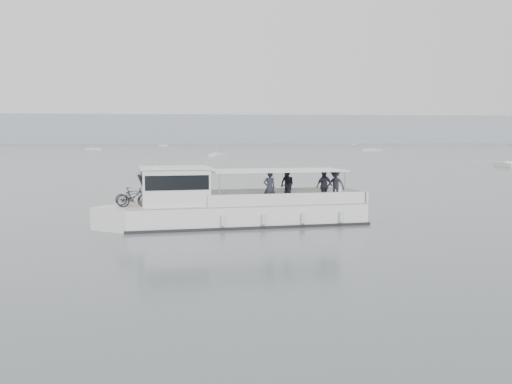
{
  "coord_description": "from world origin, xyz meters",
  "views": [
    {
      "loc": [
        1.99,
        -31.32,
        4.16
      ],
      "look_at": [
        4.74,
        -3.71,
        1.6
      ],
      "focal_mm": 40.0,
      "sensor_mm": 36.0,
      "label": 1
    }
  ],
  "objects": [
    {
      "name": "headland",
      "position": [
        0.0,
        560.0,
        14.0
      ],
      "size": [
        1400.0,
        90.0,
        28.0
      ],
      "primitive_type": "cube",
      "color": "#939EA8",
      "rests_on": "ground"
    },
    {
      "name": "tour_boat",
      "position": [
        3.1,
        -3.87,
        0.91
      ],
      "size": [
        13.29,
        4.79,
        5.53
      ],
      "rotation": [
        0.0,
        0.0,
        0.14
      ],
      "color": "white",
      "rests_on": "ground"
    },
    {
      "name": "ground",
      "position": [
        0.0,
        0.0,
        0.0
      ],
      "size": [
        1400.0,
        1400.0,
        0.0
      ],
      "primitive_type": "plane",
      "color": "#545F63",
      "rests_on": "ground"
    },
    {
      "name": "moored_fleet",
      "position": [
        -14.42,
        194.58,
        0.36
      ],
      "size": [
        429.7,
        357.75,
        10.05
      ],
      "color": "white",
      "rests_on": "ground"
    }
  ]
}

